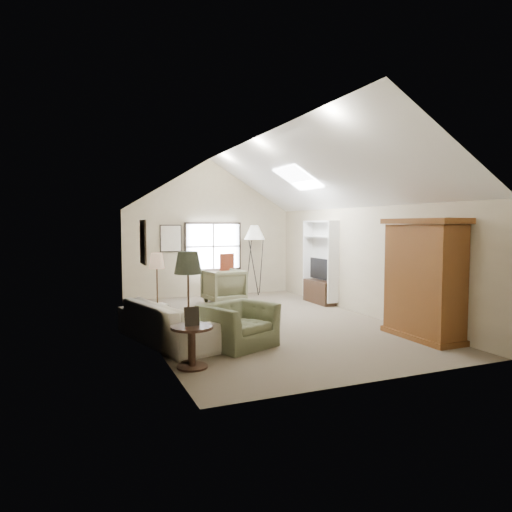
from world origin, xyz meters
name	(u,v)px	position (x,y,z in m)	size (l,w,h in m)	color
room_shell	(263,172)	(0.00, 0.00, 3.21)	(5.01, 8.01, 4.00)	#6F604F
window	(213,246)	(0.10, 3.96, 1.45)	(1.72, 0.08, 1.42)	black
skylight	(298,178)	(1.30, 0.90, 3.22)	(0.80, 1.20, 0.52)	white
wall_art	(158,240)	(-1.88, 1.94, 1.73)	(1.97, 3.71, 0.88)	black
armoire	(424,279)	(2.18, -2.40, 1.10)	(0.60, 1.50, 2.20)	brown
tv_alcove	(320,260)	(2.34, 1.60, 1.15)	(0.32, 1.30, 2.10)	white
media_console	(319,292)	(2.32, 1.60, 0.30)	(0.34, 1.18, 0.60)	#382316
tv_panel	(319,269)	(2.32, 1.60, 0.92)	(0.05, 0.90, 0.55)	black
sofa	(170,322)	(-2.20, -0.89, 0.36)	(2.48, 0.97, 0.73)	beige
armchair_near	(238,325)	(-1.17, -1.64, 0.37)	(1.13, 0.99, 0.74)	#5F6647
armchair_far	(224,286)	(-0.02, 2.65, 0.45)	(0.96, 0.98, 0.90)	#666848
coffee_table	(253,314)	(-0.30, -0.16, 0.22)	(0.86, 0.48, 0.44)	#382517
bowl	(253,303)	(-0.30, -0.16, 0.47)	(0.21, 0.21, 0.05)	#362116
side_table	(192,347)	(-2.20, -2.49, 0.31)	(0.62, 0.62, 0.62)	#311C14
side_chair	(231,275)	(0.52, 3.58, 0.62)	(0.48, 0.48, 1.24)	maroon
tripod_lamp	(255,259)	(1.29, 3.65, 1.05)	(0.61, 0.61, 2.11)	white
dark_lamp	(188,307)	(-2.20, -2.29, 0.87)	(0.42, 0.42, 1.73)	#262A1E
tan_lamp	(157,290)	(-2.20, 0.31, 0.78)	(0.31, 0.31, 1.56)	tan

